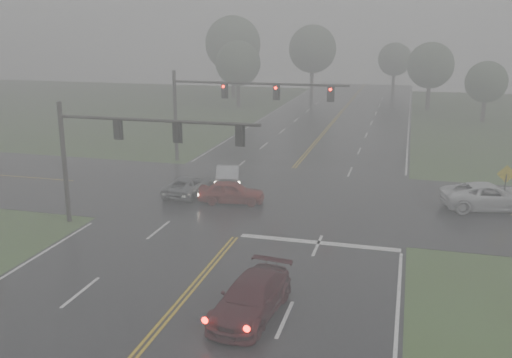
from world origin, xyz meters
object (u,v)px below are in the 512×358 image
(sedan_red, at_px, (232,203))
(sedan_silver, at_px, (228,185))
(sedan_maroon, at_px, (251,315))
(signal_gantry_far, at_px, (227,99))
(pickup_white, at_px, (488,209))
(signal_gantry_near, at_px, (119,142))
(car_grey, at_px, (189,195))

(sedan_red, height_order, sedan_silver, sedan_silver)
(sedan_red, bearing_deg, sedan_maroon, -167.93)
(sedan_maroon, relative_size, signal_gantry_far, 0.36)
(signal_gantry_far, bearing_deg, pickup_white, -20.82)
(sedan_red, distance_m, sedan_silver, 4.43)
(sedan_silver, bearing_deg, sedan_maroon, 94.61)
(sedan_maroon, distance_m, signal_gantry_near, 13.59)
(sedan_maroon, relative_size, signal_gantry_near, 0.44)
(sedan_silver, height_order, car_grey, sedan_silver)
(car_grey, xyz_separation_m, signal_gantry_far, (-0.24, 9.42, 5.34))
(sedan_silver, distance_m, pickup_white, 17.52)
(pickup_white, distance_m, signal_gantry_near, 22.86)
(signal_gantry_far, bearing_deg, car_grey, -88.54)
(car_grey, relative_size, signal_gantry_near, 0.39)
(signal_gantry_far, bearing_deg, sedan_red, -70.85)
(sedan_maroon, xyz_separation_m, signal_gantry_far, (-8.79, 24.30, 5.34))
(sedan_maroon, distance_m, pickup_white, 20.00)
(sedan_red, relative_size, sedan_silver, 0.95)
(car_grey, distance_m, signal_gantry_far, 10.83)
(car_grey, xyz_separation_m, signal_gantry_near, (-1.22, -6.83, 4.92))
(signal_gantry_far, bearing_deg, sedan_maroon, -70.11)
(car_grey, bearing_deg, sedan_red, 167.24)
(sedan_silver, bearing_deg, car_grey, 44.54)
(pickup_white, bearing_deg, sedan_silver, 71.54)
(sedan_maroon, bearing_deg, signal_gantry_far, 116.14)
(sedan_maroon, distance_m, sedan_red, 14.85)
(sedan_red, bearing_deg, pickup_white, -87.83)
(pickup_white, relative_size, signal_gantry_far, 0.41)
(signal_gantry_near, bearing_deg, sedan_silver, 73.19)
(sedan_silver, relative_size, signal_gantry_far, 0.31)
(sedan_maroon, bearing_deg, car_grey, 126.13)
(sedan_silver, bearing_deg, signal_gantry_near, 57.30)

